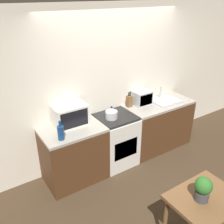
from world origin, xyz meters
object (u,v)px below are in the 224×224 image
object	(u,v)px
dining_table	(204,206)
toaster_oven	(141,98)
stove_range	(115,140)
microwave	(70,115)
kettle	(112,113)
bottle	(61,132)

from	to	relation	value
dining_table	toaster_oven	bearing A→B (deg)	69.78
toaster_oven	dining_table	distance (m)	2.19
stove_range	dining_table	distance (m)	1.87
microwave	stove_range	bearing A→B (deg)	-9.79
dining_table	stove_range	bearing A→B (deg)	87.38
stove_range	dining_table	bearing A→B (deg)	-92.62
microwave	kettle	bearing A→B (deg)	-13.64
toaster_oven	kettle	bearing A→B (deg)	-166.65
microwave	toaster_oven	world-z (taller)	microwave
stove_range	dining_table	world-z (taller)	stove_range
stove_range	bottle	distance (m)	1.17
kettle	toaster_oven	distance (m)	0.78
kettle	toaster_oven	world-z (taller)	toaster_oven
microwave	toaster_oven	size ratio (longest dim) A/B	1.57
stove_range	kettle	bearing A→B (deg)	-164.10
bottle	kettle	bearing A→B (deg)	9.08
toaster_oven	dining_table	world-z (taller)	toaster_oven
kettle	dining_table	xyz separation A→B (m)	(0.01, -1.84, -0.38)
microwave	bottle	world-z (taller)	microwave
kettle	bottle	xyz separation A→B (m)	(-0.92, -0.15, 0.02)
microwave	bottle	size ratio (longest dim) A/B	1.72
stove_range	kettle	distance (m)	0.55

